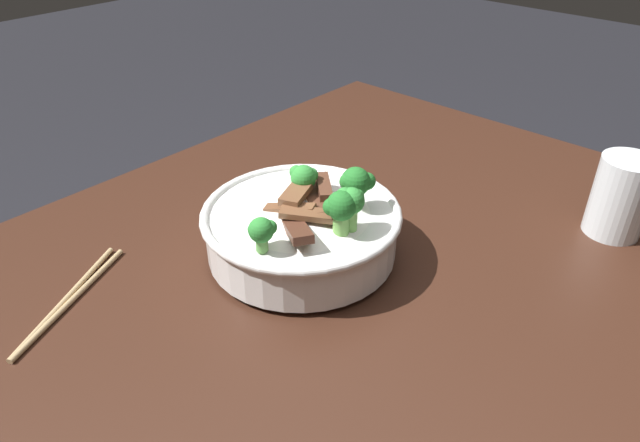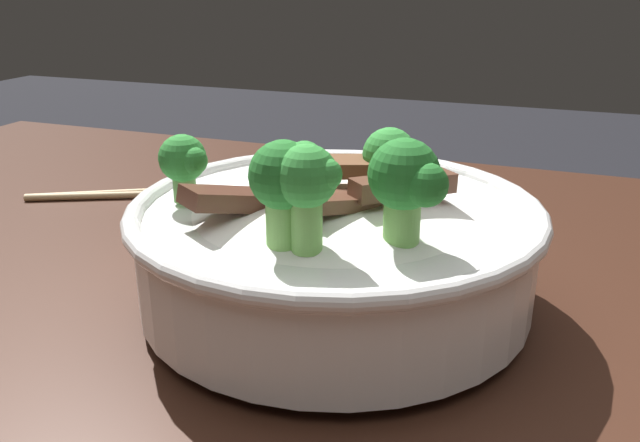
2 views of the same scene
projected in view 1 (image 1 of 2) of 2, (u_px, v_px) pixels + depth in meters
dining_table at (318, 337)px, 0.80m from camera, size 1.23×0.86×0.77m
rice_bowl at (303, 226)px, 0.75m from camera, size 0.26×0.26×0.13m
drinking_glass at (619, 202)px, 0.80m from camera, size 0.08×0.08×0.12m
chopsticks_pair at (69, 299)px, 0.70m from camera, size 0.19×0.11×0.01m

